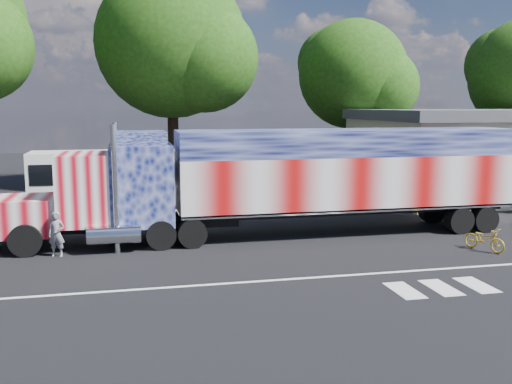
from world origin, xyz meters
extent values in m
plane|color=black|center=(0.00, 0.00, 0.00)|extent=(100.00, 100.00, 0.00)
cube|color=silver|center=(0.00, -3.00, 0.01)|extent=(30.00, 0.15, 0.01)
cube|color=silver|center=(2.80, -4.80, 0.01)|extent=(0.70, 1.60, 0.01)
cube|color=silver|center=(4.00, -4.80, 0.01)|extent=(0.70, 1.60, 0.01)
cube|color=silver|center=(5.20, -4.80, 0.01)|extent=(0.70, 1.60, 0.01)
cube|color=black|center=(-5.72, 2.95, 0.76)|extent=(9.76, 1.08, 0.33)
cube|color=#D87B84|center=(-9.19, 2.95, 1.30)|extent=(2.82, 2.38, 1.41)
cube|color=#D87B84|center=(-6.81, 2.95, 2.28)|extent=(1.95, 2.71, 2.71)
cube|color=black|center=(-7.73, 2.95, 2.76)|extent=(0.07, 2.28, 0.98)
cube|color=#47508C|center=(-4.64, 2.95, 2.38)|extent=(2.38, 2.71, 3.14)
cube|color=#47508C|center=(-4.64, 2.95, 4.17)|extent=(1.95, 2.60, 0.54)
cylinder|color=silver|center=(-5.61, 4.38, 2.38)|extent=(0.22, 0.22, 4.77)
cylinder|color=silver|center=(-5.61, 1.52, 2.38)|extent=(0.22, 0.22, 4.77)
cylinder|color=silver|center=(-5.72, 4.36, 0.70)|extent=(1.95, 0.72, 0.72)
cylinder|color=silver|center=(-5.72, 1.54, 0.70)|extent=(1.95, 0.72, 0.72)
cylinder|color=black|center=(-8.87, 1.76, 0.60)|extent=(1.19, 0.38, 1.19)
cylinder|color=black|center=(-8.87, 4.15, 0.60)|extent=(1.19, 0.38, 1.19)
cylinder|color=black|center=(-3.99, 1.82, 0.56)|extent=(1.13, 0.60, 1.13)
cylinder|color=black|center=(-3.99, 4.09, 0.56)|extent=(1.13, 0.60, 1.13)
cylinder|color=black|center=(-2.80, 1.82, 0.56)|extent=(1.13, 0.60, 1.13)
cylinder|color=black|center=(-2.80, 4.09, 0.56)|extent=(1.13, 0.60, 1.13)
cube|color=black|center=(4.03, 2.95, 1.03)|extent=(14.09, 1.19, 0.33)
cube|color=#DC7B7A|center=(4.03, 2.95, 2.28)|extent=(14.52, 2.82, 2.17)
cube|color=#454D85|center=(4.03, 2.95, 3.90)|extent=(14.52, 2.82, 1.08)
cube|color=silver|center=(4.03, 2.95, 1.19)|extent=(14.52, 2.82, 0.13)
cube|color=silver|center=(11.32, 2.95, 2.82)|extent=(0.04, 2.71, 3.14)
cylinder|color=black|center=(8.69, 1.82, 0.56)|extent=(1.13, 0.60, 1.13)
cylinder|color=black|center=(8.69, 4.09, 0.56)|extent=(1.13, 0.60, 1.13)
cylinder|color=black|center=(9.89, 1.82, 0.56)|extent=(1.13, 0.60, 1.13)
cylinder|color=black|center=(9.89, 4.09, 0.56)|extent=(1.13, 0.60, 1.13)
cube|color=silver|center=(-4.47, 9.73, 1.59)|extent=(10.90, 2.36, 3.18)
cube|color=black|center=(-4.47, 9.73, 2.18)|extent=(10.54, 2.42, 1.00)
cube|color=black|center=(-4.47, 9.73, 0.41)|extent=(10.90, 2.36, 0.23)
cube|color=black|center=(-9.92, 9.73, 1.73)|extent=(0.05, 2.09, 1.27)
cylinder|color=black|center=(-8.56, 8.59, 0.45)|extent=(0.91, 0.27, 0.91)
cylinder|color=black|center=(-8.56, 10.87, 0.45)|extent=(0.91, 0.27, 0.91)
cylinder|color=black|center=(-1.74, 8.59, 0.45)|extent=(0.91, 0.27, 0.91)
cylinder|color=black|center=(-1.74, 10.87, 0.45)|extent=(0.91, 0.27, 0.91)
cylinder|color=black|center=(-0.93, 8.59, 0.45)|extent=(0.91, 0.27, 0.91)
cylinder|color=black|center=(-0.93, 10.87, 0.45)|extent=(0.91, 0.27, 0.91)
cube|color=#1E5926|center=(12.00, 5.96, 2.40)|extent=(1.60, 0.08, 1.20)
imported|color=slate|center=(-7.75, 1.50, 0.83)|extent=(0.69, 0.53, 1.66)
imported|color=gold|center=(7.97, -1.09, 0.44)|extent=(1.19, 1.78, 0.89)
sphere|color=#255013|center=(23.45, 20.20, 8.55)|extent=(5.71, 5.71, 5.71)
cylinder|color=black|center=(10.56, 18.86, 3.05)|extent=(0.70, 0.70, 6.10)
sphere|color=#255013|center=(10.56, 18.86, 7.62)|extent=(7.70, 7.70, 7.70)
sphere|color=#255013|center=(12.10, 17.71, 6.75)|extent=(5.39, 5.39, 5.39)
sphere|color=#255013|center=(9.41, 20.02, 8.49)|extent=(5.00, 5.00, 5.00)
cylinder|color=black|center=(-2.23, 18.01, 3.78)|extent=(0.70, 0.70, 7.56)
sphere|color=#255013|center=(-2.23, 18.01, 9.45)|extent=(9.67, 9.67, 9.67)
sphere|color=#255013|center=(-0.30, 16.56, 8.37)|extent=(6.77, 6.77, 6.77)
sphere|color=#255013|center=(-3.69, 19.46, 10.53)|extent=(6.29, 6.29, 6.29)
camera|label=1|loc=(-5.05, -19.76, 5.45)|focal=40.00mm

